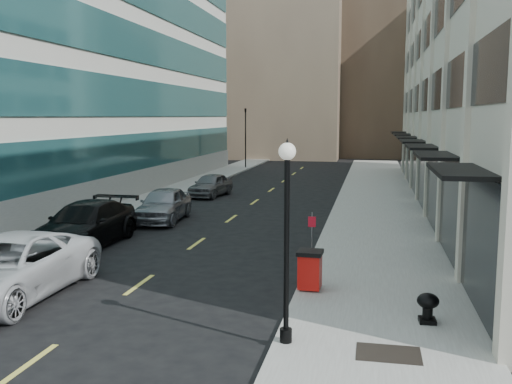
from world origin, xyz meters
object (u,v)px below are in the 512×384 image
at_px(urn_planter, 428,305).
at_px(car_black_pickup, 85,224).
at_px(sign_post, 312,235).
at_px(car_grey_sedan, 211,185).
at_px(car_silver_sedan, 164,205).
at_px(trash_bin, 310,269).
at_px(lamppost, 287,224).
at_px(car_white_van, 8,268).
at_px(traffic_signal, 245,112).

bearing_deg(urn_planter, car_black_pickup, 152.43).
relative_size(sign_post, urn_planter, 2.78).
bearing_deg(car_grey_sedan, car_black_pickup, -86.66).
bearing_deg(car_silver_sedan, car_black_pickup, -105.09).
height_order(car_black_pickup, trash_bin, car_black_pickup).
relative_size(lamppost, sign_post, 2.22).
bearing_deg(trash_bin, car_black_pickup, 157.41).
relative_size(car_white_van, car_silver_sedan, 1.30).
bearing_deg(trash_bin, car_grey_sedan, 116.53).
height_order(traffic_signal, car_white_van, traffic_signal).
bearing_deg(traffic_signal, car_black_pickup, -88.14).
relative_size(car_silver_sedan, trash_bin, 4.21).
height_order(car_grey_sedan, trash_bin, car_grey_sedan).
distance_m(car_silver_sedan, urn_planter, 17.35).
distance_m(traffic_signal, sign_post, 40.20).
bearing_deg(car_grey_sedan, urn_planter, -54.42).
bearing_deg(car_black_pickup, lamppost, -41.21).
xyz_separation_m(car_black_pickup, sign_post, (9.66, -3.19, 0.64)).
distance_m(traffic_signal, car_white_van, 42.34).
distance_m(car_grey_sedan, lamppost, 25.53).
height_order(car_black_pickup, car_grey_sedan, car_black_pickup).
xyz_separation_m(trash_bin, lamppost, (-0.10, -4.11, 2.11)).
bearing_deg(car_white_van, car_silver_sedan, 89.85).
xyz_separation_m(car_white_van, car_silver_sedan, (0.00, 12.64, -0.05)).
bearing_deg(car_black_pickup, trash_bin, -24.38).
relative_size(car_black_pickup, lamppost, 1.32).
xyz_separation_m(car_white_van, car_grey_sedan, (-0.20, 21.91, -0.15)).
xyz_separation_m(lamppost, urn_planter, (3.30, 1.93, -2.29)).
bearing_deg(sign_post, car_silver_sedan, 126.63).
distance_m(car_grey_sedan, trash_bin, 21.67).
relative_size(car_black_pickup, car_grey_sedan, 1.38).
relative_size(traffic_signal, car_white_van, 1.07).
relative_size(car_white_van, trash_bin, 5.47).
bearing_deg(sign_post, trash_bin, -92.20).
bearing_deg(urn_planter, trash_bin, 145.74).
height_order(trash_bin, urn_planter, trash_bin).
relative_size(car_grey_sedan, lamppost, 0.95).
bearing_deg(car_black_pickup, car_white_van, -79.41).
xyz_separation_m(car_silver_sedan, urn_planter, (11.80, -12.71, -0.24)).
bearing_deg(trash_bin, sign_post, 96.68).
bearing_deg(urn_planter, traffic_signal, 108.53).
bearing_deg(sign_post, lamppost, -96.30).
height_order(car_grey_sedan, lamppost, lamppost).
relative_size(car_white_van, car_grey_sedan, 1.46).
bearing_deg(car_white_van, car_grey_sedan, 90.36).
bearing_deg(trash_bin, car_white_van, -163.64).
relative_size(car_black_pickup, urn_planter, 8.10).
height_order(trash_bin, lamppost, lamppost).
bearing_deg(car_silver_sedan, lamppost, -63.95).
xyz_separation_m(trash_bin, urn_planter, (3.20, -2.18, -0.18)).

